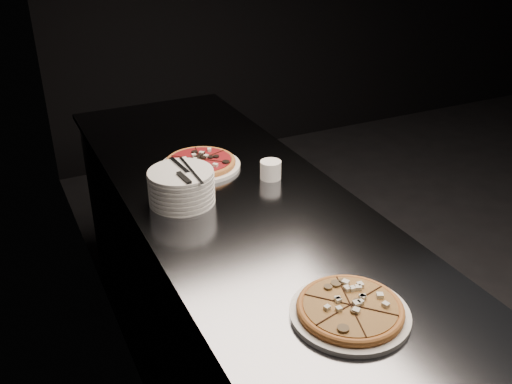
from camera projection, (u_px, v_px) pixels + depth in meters
name	position (u px, v px, depth m)	size (l,w,h in m)	color
wall_left	(127.00, 84.00, 1.55)	(0.02, 5.00, 2.80)	black
counter	(251.00, 316.00, 2.13)	(0.74, 2.44, 0.92)	slate
pizza_mushroom	(350.00, 310.00, 1.42)	(0.32, 0.32, 0.04)	white
pizza_tomato	(201.00, 163.00, 2.20)	(0.35, 0.35, 0.04)	white
plate_stack	(181.00, 187.00, 1.93)	(0.22, 0.22, 0.12)	white
cutlery	(185.00, 172.00, 1.89)	(0.08, 0.24, 0.01)	silver
ramekin	(271.00, 169.00, 2.11)	(0.08, 0.08, 0.07)	white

